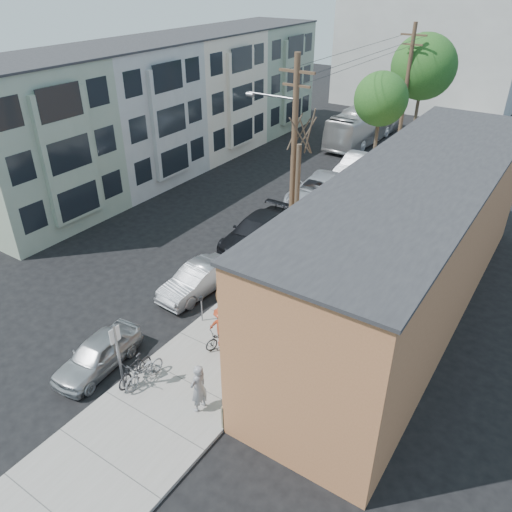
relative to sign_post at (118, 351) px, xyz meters
The scene contains 27 objects.
ground 6.23m from the sign_post, 113.25° to the left, with size 120.00×120.00×0.00m, color black.
sidewalk 16.67m from the sign_post, 83.42° to the left, with size 4.50×58.00×0.15m, color gray.
cafe_building 12.48m from the sign_post, 57.61° to the left, with size 6.60×20.20×6.61m.
apartment_row 24.25m from the sign_post, 126.11° to the left, with size 6.30×32.00×9.00m.
end_cap_building 47.85m from the sign_post, 95.24° to the left, with size 18.00×8.00×12.00m, color #B0B0AB.
sign_post is the anchor object (origin of this frame).
parking_meter_near 4.71m from the sign_post, 91.24° to the left, with size 0.14×0.14×1.24m.
parking_meter_far 14.00m from the sign_post, 90.41° to the left, with size 0.14×0.14×1.24m.
utility_pole_near 12.31m from the sign_post, 89.80° to the left, with size 3.57×0.28×10.00m.
utility_pole_far 27.81m from the sign_post, 89.79° to the left, with size 1.80×0.28×10.00m.
tree_bare 11.73m from the sign_post, 87.79° to the left, with size 0.24×0.24×6.02m.
tree_leafy_mid 22.27m from the sign_post, 88.82° to the left, with size 3.29×3.29×7.79m.
tree_leafy_far 30.29m from the sign_post, 89.14° to the left, with size 4.65×4.65×9.22m.
patio_chair_a 5.78m from the sign_post, 47.37° to the left, with size 0.50×0.50×0.88m, color #103A1B, non-canonical shape.
patio_chair_b 5.49m from the sign_post, 46.20° to the left, with size 0.50×0.50×0.88m, color #103A1B, non-canonical shape.
patron_grey 3.12m from the sign_post, 13.97° to the left, with size 0.70×0.46×1.92m, color gray.
patron_green 6.85m from the sign_post, 60.15° to the left, with size 0.82×0.64×1.69m, color #2F764E.
cyclist 4.23m from the sign_post, 66.98° to the left, with size 1.20×0.69×1.86m, color maroon.
cyclist_bike 4.35m from the sign_post, 66.98° to the left, with size 0.56×1.61×0.84m, color black.
parked_bike_a 1.27m from the sign_post, 76.35° to the left, with size 0.49×1.72×1.04m, color black.
parked_bike_b 1.44m from the sign_post, 54.69° to the left, with size 0.63×1.82×0.95m, color slate.
car_0 2.07m from the sign_post, 169.06° to the left, with size 1.53×3.81×1.30m, color #A2A5A9.
car_1 6.71m from the sign_post, 105.36° to the left, with size 1.47×4.21×1.39m, color #9C9DA3.
car_2 11.97m from the sign_post, 99.71° to the left, with size 2.25×5.54×1.61m, color black.
car_3 18.78m from the sign_post, 95.41° to the left, with size 2.82×6.11×1.70m, color #BBBCC4.
car_4 24.66m from the sign_post, 94.26° to the left, with size 1.63×4.69×1.54m, color #B1B4B9.
bus 33.00m from the sign_post, 97.93° to the left, with size 2.55×10.89×3.03m, color silver.
Camera 1 is at (13.66, -13.84, 13.41)m, focal length 35.00 mm.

